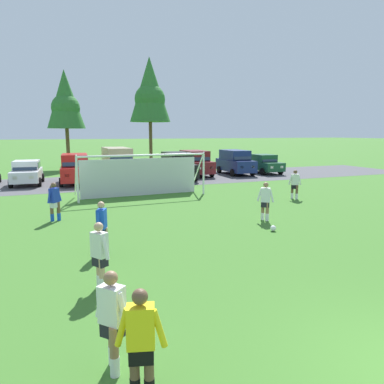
{
  "coord_description": "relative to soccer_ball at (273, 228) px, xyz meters",
  "views": [
    {
      "loc": [
        -5.16,
        -3.01,
        3.69
      ],
      "look_at": [
        -0.01,
        10.08,
        1.31
      ],
      "focal_mm": 32.91,
      "sensor_mm": 36.0,
      "label": 1
    }
  ],
  "objects": [
    {
      "name": "parked_car_slot_far_right",
      "position": [
        7.53,
        16.96,
        1.0
      ],
      "size": [
        2.27,
        4.67,
        2.16
      ],
      "color": "navy",
      "rests_on": "ground"
    },
    {
      "name": "soccer_ball",
      "position": [
        0.0,
        0.0,
        0.0
      ],
      "size": [
        0.22,
        0.22,
        0.22
      ],
      "color": "white",
      "rests_on": "ground"
    },
    {
      "name": "parked_car_slot_center_left",
      "position": [
        -6.18,
        16.05,
        1.0
      ],
      "size": [
        2.35,
        4.71,
        2.16
      ],
      "color": "red",
      "rests_on": "ground"
    },
    {
      "name": "player_striker_near",
      "position": [
        0.62,
        1.54,
        0.71
      ],
      "size": [
        0.59,
        0.58,
        1.64
      ],
      "color": "#936B4C",
      "rests_on": "ground"
    },
    {
      "name": "referee",
      "position": [
        -6.64,
        -6.56,
        0.71
      ],
      "size": [
        0.7,
        0.36,
        1.64
      ],
      "color": "brown",
      "rests_on": "ground"
    },
    {
      "name": "player_winger_left",
      "position": [
        4.94,
        5.18,
        0.71
      ],
      "size": [
        0.69,
        0.39,
        1.64
      ],
      "color": "brown",
      "rests_on": "ground"
    },
    {
      "name": "parking_lot_strip",
      "position": [
        -2.44,
        16.31,
        -0.11
      ],
      "size": [
        52.0,
        8.4,
        0.01
      ],
      "primitive_type": "cube",
      "color": "#4C4C51",
      "rests_on": "ground"
    },
    {
      "name": "player_defender_far",
      "position": [
        -6.72,
        -2.73,
        0.71
      ],
      "size": [
        0.41,
        0.7,
        1.64
      ],
      "color": "tan",
      "rests_on": "ground"
    },
    {
      "name": "parked_car_slot_end",
      "position": [
        10.43,
        16.75,
        0.77
      ],
      "size": [
        2.17,
        4.27,
        1.72
      ],
      "color": "#194C2D",
      "rests_on": "ground"
    },
    {
      "name": "player_midfield_center",
      "position": [
        -7.67,
        4.72,
        0.71
      ],
      "size": [
        0.6,
        0.56,
        1.64
      ],
      "color": "brown",
      "rests_on": "ground"
    },
    {
      "name": "tree_mid_left",
      "position": [
        2.45,
        27.03,
        7.91
      ],
      "size": [
        4.37,
        4.37,
        11.66
      ],
      "color": "brown",
      "rests_on": "ground"
    },
    {
      "name": "soccer_goal",
      "position": [
        -2.87,
        9.25,
        1.18
      ],
      "size": [
        7.47,
        2.15,
        2.57
      ],
      "color": "white",
      "rests_on": "ground"
    },
    {
      "name": "parked_car_slot_right",
      "position": [
        3.85,
        17.48,
        1.0
      ],
      "size": [
        2.19,
        4.63,
        2.16
      ],
      "color": "maroon",
      "rests_on": "ground"
    },
    {
      "name": "player_trailing_back",
      "position": [
        -6.35,
        -0.19,
        0.71
      ],
      "size": [
        0.43,
        0.68,
        1.64
      ],
      "color": "tan",
      "rests_on": "ground"
    },
    {
      "name": "tree_left_edge",
      "position": [
        -6.16,
        27.53,
        6.7
      ],
      "size": [
        3.72,
        3.72,
        9.91
      ],
      "color": "brown",
      "rests_on": "ground"
    },
    {
      "name": "parked_car_slot_left",
      "position": [
        -9.44,
        16.8,
        0.77
      ],
      "size": [
        2.21,
        4.29,
        1.72
      ],
      "color": "silver",
      "rests_on": "ground"
    },
    {
      "name": "ground_plane",
      "position": [
        -2.44,
        7.12,
        -0.11
      ],
      "size": [
        400.0,
        400.0,
        0.0
      ],
      "primitive_type": "plane",
      "color": "#3D7028"
    },
    {
      "name": "player_winger_right",
      "position": [
        -6.91,
        -5.79,
        0.71
      ],
      "size": [
        0.49,
        0.66,
        1.64
      ],
      "color": "#936B4C",
      "rests_on": "ground"
    },
    {
      "name": "parked_car_slot_center_right",
      "position": [
        1.53,
        15.47,
        1.0
      ],
      "size": [
        2.17,
        4.62,
        2.16
      ],
      "color": "black",
      "rests_on": "ground"
    },
    {
      "name": "parked_car_slot_center",
      "position": [
        -2.9,
        17.39,
        1.23
      ],
      "size": [
        2.23,
        4.81,
        2.52
      ],
      "color": "tan",
      "rests_on": "ground"
    }
  ]
}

